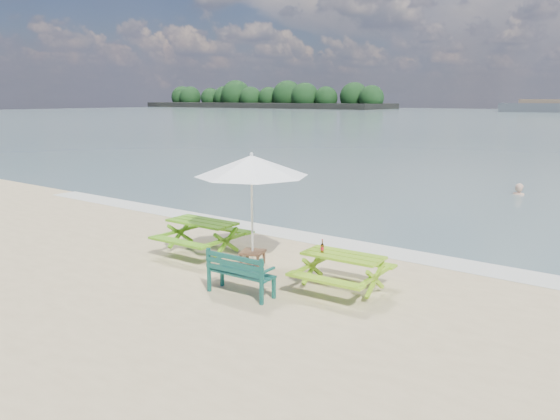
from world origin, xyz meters
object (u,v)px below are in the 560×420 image
Objects in this scene: picnic_table_right at (343,273)px; park_bench at (241,282)px; patio_umbrella at (252,166)px; beer_bottle at (322,248)px; swimmer at (518,206)px; picnic_table_left at (202,238)px; side_table at (253,258)px.

park_bench is (-1.32, -1.23, -0.09)m from picnic_table_right.
park_bench is 0.43× the size of patio_umbrella.
patio_umbrella is 2.33m from beer_bottle.
swimmer is at bearing 88.13° from beer_bottle.
picnic_table_left is 1.08× the size of swimmer.
side_table is at bearing 174.09° from picnic_table_right.
patio_umbrella is at bearing -100.82° from swimmer.
beer_bottle is at bearing 49.31° from park_bench.
swimmer is at bearing 72.96° from picnic_table_left.
side_table is 0.20× the size of patio_umbrella.
picnic_table_left is at bearing 176.74° from picnic_table_right.
side_table is 1.90m from patio_umbrella.
park_bench is 5.31× the size of beer_bottle.
picnic_table_right is 2.86m from patio_umbrella.
picnic_table_right is at bearing -5.91° from side_table.
beer_bottle is (-0.37, -0.11, 0.43)m from picnic_table_right.
picnic_table_right is 12.33m from swimmer.
picnic_table_left is at bearing -178.96° from side_table.
picnic_table_left is 12.68m from swimmer.
picnic_table_left is 2.20m from patio_umbrella.
patio_umbrella is (-2.27, 0.23, 1.73)m from picnic_table_right.
patio_umbrella is (0.00, 0.00, 1.90)m from side_table.
park_bench is at bearing -57.11° from side_table.
picnic_table_left is 3.34m from beer_bottle.
patio_umbrella is at bearing 122.89° from park_bench.
swimmer is (2.31, 12.08, -2.47)m from patio_umbrella.
picnic_table_right is at bearing 17.04° from beer_bottle.
picnic_table_right is 6.93× the size of beer_bottle.
picnic_table_left is 1.42m from side_table.
beer_bottle reaches higher than park_bench.
picnic_table_left is at bearing -178.96° from patio_umbrella.
patio_umbrella reaches higher than park_bench.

